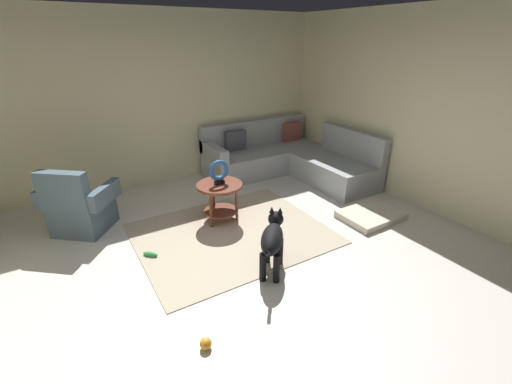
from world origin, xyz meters
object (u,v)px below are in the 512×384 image
Objects in this scene: armchair at (79,208)px; dog_bed_mat at (371,215)px; dog at (273,239)px; dog_toy_bone at (150,254)px; sectional_couch at (288,159)px; torus_sculpture at (219,172)px; side_table at (220,193)px; dog_toy_ball at (206,344)px.

dog_bed_mat is (3.42, -1.68, -0.28)m from armchair.
dog reaches higher than dog_toy_bone.
armchair is (-3.43, -0.26, 0.03)m from sectional_couch.
sectional_couch is 2.25× the size of armchair.
torus_sculpture is 0.41× the size of dog_bed_mat.
sectional_couch reaches higher than dog_toy_bone.
side_table is at bearing 18.40° from dog_toy_bone.
dog is 6.82× the size of dog_toy_ball.
sectional_couch reaches higher than side_table.
armchair is at bearing 119.00° from dog_toy_bone.
dog is at bearing 30.05° from dog_toy_ball.
sectional_couch reaches higher than dog.
side_table is at bearing 150.81° from dog_bed_mat.
dog reaches higher than side_table.
dog_toy_bone is (-1.06, 0.91, -0.35)m from dog.
dog_toy_ball reaches higher than dog_toy_bone.
torus_sculpture is 1.31m from dog_toy_bone.
dog_toy_bone is (-2.85, 0.65, -0.01)m from dog_bed_mat.
sectional_couch is at bearing 24.31° from dog_toy_bone.
torus_sculpture is 0.48× the size of dog.
sectional_couch is 3.98m from dog_toy_ball.
armchair reaches higher than torus_sculpture.
dog_toy_bone is at bearing -179.50° from dog.
torus_sculpture reaches higher than dog_toy_ball.
armchair is at bearing 157.47° from torus_sculpture.
torus_sculpture is at bearing 18.40° from dog_toy_bone.
dog is at bearing -40.58° from dog_toy_bone.
dog is at bearing -129.37° from sectional_couch.
dog_toy_bone is at bearing 167.17° from dog_bed_mat.
sectional_couch is at bearing 89.84° from dog_bed_mat.
dog_toy_ball is at bearing -119.08° from side_table.
dog_toy_ball is (-1.03, -1.85, -0.66)m from torus_sculpture.
dog_toy_ball is (-1.03, -1.85, -0.37)m from side_table.
armchair is 10.12× the size of dog_toy_ball.
torus_sculpture is 2.22m from dog_toy_ball.
armchair is 2.53m from dog.
dog_toy_ball is (-1.03, -0.59, -0.33)m from dog.
sectional_couch is at bearing 44.61° from dog_toy_ball.
dog_toy_ball is at bearing -163.27° from dog_bed_mat.
dog_bed_mat is 2.93m from dog_toy_bone.
dog_bed_mat is at bearing 49.16° from dog.
side_table is 6.08× the size of dog_toy_ball.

